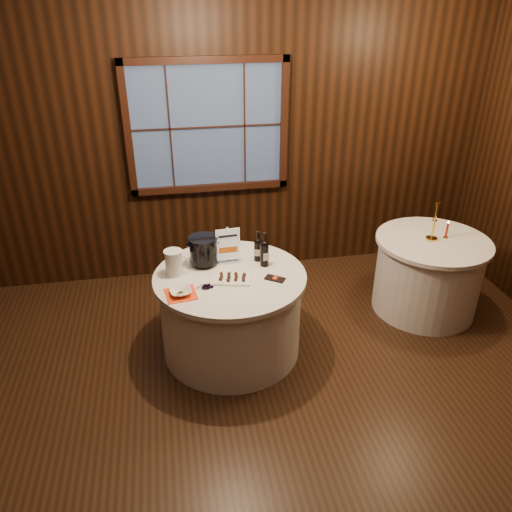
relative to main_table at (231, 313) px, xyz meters
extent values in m
plane|color=black|center=(0.00, -1.00, -0.39)|extent=(6.00, 6.00, 0.00)
cube|color=black|center=(0.00, 1.50, 1.11)|extent=(6.00, 0.02, 3.00)
cube|color=#3C527E|center=(0.00, 1.47, 1.26)|extent=(1.50, 0.01, 1.20)
cylinder|color=white|center=(0.00, 0.00, -0.02)|extent=(1.20, 1.20, 0.73)
cylinder|color=white|center=(0.00, 0.00, 0.36)|extent=(1.28, 1.28, 0.04)
cylinder|color=white|center=(2.00, 0.30, -0.02)|extent=(1.00, 1.00, 0.73)
cylinder|color=white|center=(2.00, 0.30, 0.36)|extent=(1.08, 1.08, 0.04)
cube|color=silver|center=(0.02, 0.22, 0.39)|extent=(0.18, 0.11, 0.02)
cube|color=silver|center=(0.02, 0.22, 0.56)|extent=(0.02, 0.02, 0.32)
cube|color=white|center=(0.02, 0.21, 0.56)|extent=(0.21, 0.02, 0.29)
cylinder|color=black|center=(0.28, 0.20, 0.47)|extent=(0.07, 0.07, 0.18)
sphere|color=black|center=(0.28, 0.20, 0.56)|extent=(0.07, 0.07, 0.07)
cylinder|color=black|center=(0.28, 0.20, 0.61)|extent=(0.02, 0.02, 0.08)
cylinder|color=black|center=(0.28, 0.20, 0.65)|extent=(0.03, 0.03, 0.02)
cube|color=beige|center=(0.28, 0.17, 0.47)|extent=(0.05, 0.02, 0.06)
cylinder|color=black|center=(0.31, 0.10, 0.48)|extent=(0.07, 0.07, 0.20)
sphere|color=black|center=(0.31, 0.10, 0.58)|extent=(0.07, 0.07, 0.07)
cylinder|color=black|center=(0.31, 0.10, 0.64)|extent=(0.03, 0.03, 0.09)
cylinder|color=black|center=(0.31, 0.10, 0.68)|extent=(0.03, 0.03, 0.02)
cube|color=beige|center=(0.31, 0.07, 0.48)|extent=(0.05, 0.02, 0.07)
cylinder|color=black|center=(-0.19, 0.22, 0.40)|extent=(0.18, 0.18, 0.03)
cylinder|color=black|center=(-0.19, 0.22, 0.52)|extent=(0.24, 0.24, 0.20)
cylinder|color=black|center=(-0.19, 0.22, 0.63)|extent=(0.25, 0.25, 0.02)
cube|color=white|center=(0.01, -0.09, 0.39)|extent=(0.33, 0.26, 0.02)
cube|color=black|center=(0.35, -0.15, 0.39)|extent=(0.18, 0.16, 0.01)
cylinder|color=#322412|center=(-0.27, -0.17, 0.40)|extent=(0.06, 0.01, 0.03)
cylinder|color=silver|center=(-0.45, 0.09, 0.49)|extent=(0.14, 0.14, 0.21)
cylinder|color=silver|center=(-0.45, 0.09, 0.59)|extent=(0.15, 0.15, 0.01)
torus|color=silver|center=(-0.38, 0.09, 0.50)|extent=(0.11, 0.03, 0.10)
cube|color=#EA3D13|center=(-0.42, -0.24, 0.38)|extent=(0.26, 0.26, 0.00)
imported|color=white|center=(-0.42, -0.24, 0.41)|extent=(0.18, 0.18, 0.04)
cylinder|color=gold|center=(1.98, 0.30, 0.39)|extent=(0.11, 0.11, 0.02)
cylinder|color=gold|center=(1.98, 0.30, 0.57)|extent=(0.02, 0.02, 0.33)
cylinder|color=gold|center=(1.98, 0.30, 0.75)|extent=(0.06, 0.06, 0.03)
cylinder|color=gold|center=(2.12, 0.31, 0.39)|extent=(0.05, 0.05, 0.01)
cylinder|color=#9A1B0B|center=(2.12, 0.31, 0.47)|extent=(0.02, 0.02, 0.14)
sphere|color=#FFB23F|center=(2.12, 0.31, 0.55)|extent=(0.02, 0.02, 0.02)
camera|label=1|loc=(-0.44, -3.57, 2.47)|focal=35.00mm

